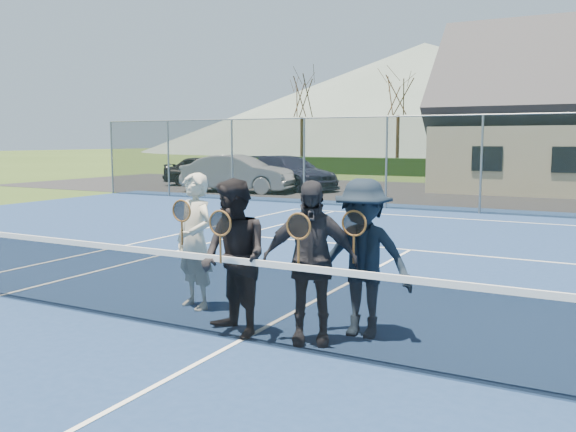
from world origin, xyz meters
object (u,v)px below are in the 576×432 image
car_a (209,171)px  player_b (234,258)px  car_b (239,174)px  player_a (195,241)px  car_c (289,173)px  tennis_net (240,296)px  player_d (363,258)px  player_c (310,262)px

car_a → player_b: 23.60m
car_a → car_b: size_ratio=0.89×
player_a → car_b: bearing=121.0°
car_c → tennis_net: bearing=-132.5°
car_b → player_d: bearing=-151.2°
car_a → car_b: car_b is taller
tennis_net → player_c: size_ratio=6.49×
car_c → player_d: 20.89m
car_c → player_d: player_d is taller
player_a → player_c: bearing=-15.4°
tennis_net → player_d: 1.44m
car_a → car_b: (3.44, -2.62, 0.06)m
car_b → car_c: (1.22, 2.28, -0.04)m
car_a → player_c: player_c is taller
car_c → tennis_net: 21.09m
car_b → tennis_net: 19.71m
car_b → car_c: bearing=-36.2°
car_c → player_a: 19.74m
car_b → player_a: (9.43, -15.67, 0.12)m
player_a → player_c: same height
player_a → player_b: (1.09, -0.73, -0.00)m
car_c → player_c: size_ratio=2.94×
car_a → car_b: bearing=-146.9°
player_b → player_c: (0.86, 0.19, 0.00)m
player_c → car_c: bearing=118.8°
car_a → car_c: (4.66, -0.34, 0.02)m
player_c → player_a: bearing=164.6°
player_a → player_c: (1.95, -0.54, -0.00)m
player_c → car_b: bearing=125.1°
player_a → player_b: size_ratio=1.00×
car_b → player_a: size_ratio=2.72×
car_a → player_c: size_ratio=2.43×
car_b → player_c: (11.38, -16.21, 0.12)m
player_b → tennis_net: bearing=-42.9°
car_c → player_a: bearing=-134.6°
player_d → player_c: bearing=-131.4°
car_b → tennis_net: car_b is taller
player_c → player_b: bearing=-167.5°
car_a → player_d: 23.86m
player_c → player_d: same height
tennis_net → player_a: player_a is taller
player_c → player_d: size_ratio=1.00×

